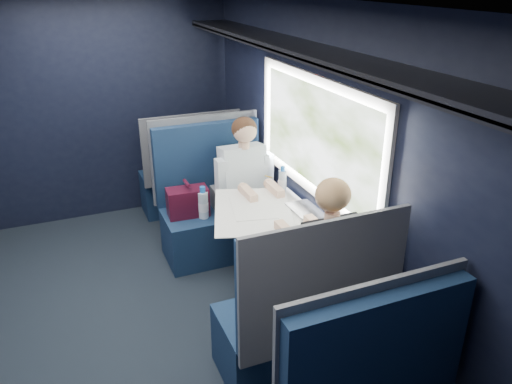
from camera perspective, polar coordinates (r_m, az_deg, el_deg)
name	(u,v)px	position (r m, az deg, el deg)	size (l,w,h in m)	color
ground	(147,325)	(4.02, -12.36, -14.60)	(2.80, 4.20, 0.01)	black
room_shell	(130,138)	(3.32, -14.19, 5.98)	(3.00, 4.40, 2.40)	black
table	(272,223)	(3.90, 1.80, -3.55)	(0.62, 1.00, 0.74)	#54565E
seat_bay_near	(214,210)	(4.67, -4.82, -2.03)	(1.04, 0.62, 1.26)	#0C1C36
seat_bay_far	(301,321)	(3.30, 5.16, -14.47)	(1.04, 0.62, 1.26)	#0C1C36
seat_row_front	(189,176)	(5.50, -7.66, 1.79)	(1.04, 0.51, 1.16)	#0C1C36
man	(247,183)	(4.48, -1.05, 1.04)	(0.53, 0.56, 1.32)	black
woman	(325,258)	(3.35, 7.88, -7.50)	(0.53, 0.56, 1.32)	black
papers	(253,211)	(3.91, -0.36, -2.14)	(0.59, 0.85, 0.01)	white
laptop	(317,201)	(3.93, 6.94, -1.05)	(0.27, 0.35, 0.26)	silver
bottle_small	(282,181)	(4.22, 3.05, 1.32)	(0.07, 0.07, 0.23)	silver
cup	(282,186)	(4.25, 2.98, 0.71)	(0.07, 0.07, 0.09)	white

